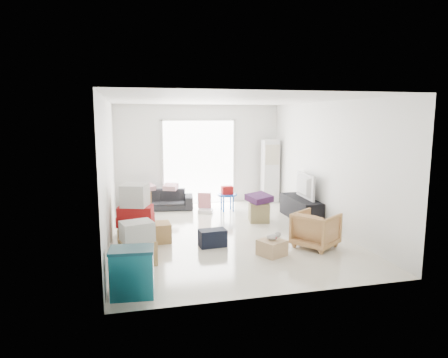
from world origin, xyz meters
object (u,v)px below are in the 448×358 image
object	(u,v)px
armchair	(316,228)
ottoman	(259,212)
storage_bins	(132,272)
wood_crate	(272,248)
ac_tower	(270,171)
sofa	(160,197)
television	(301,195)
tv_console	(301,208)
kids_table	(227,193)

from	to	relation	value
armchair	ottoman	xyz separation A→B (m)	(-0.43, 1.98, -0.14)
storage_bins	ottoman	world-z (taller)	storage_bins
wood_crate	storage_bins	bearing A→B (deg)	-155.83
ac_tower	sofa	bearing A→B (deg)	-177.21
sofa	wood_crate	distance (m)	4.30
sofa	storage_bins	bearing A→B (deg)	-90.92
television	wood_crate	world-z (taller)	television
television	ottoman	size ratio (longest dim) A/B	2.28
wood_crate	sofa	bearing A→B (deg)	111.74
tv_console	wood_crate	distance (m)	2.67
storage_bins	ottoman	xyz separation A→B (m)	(2.87, 3.26, -0.11)
kids_table	storage_bins	bearing A→B (deg)	-118.51
tv_console	sofa	distance (m)	3.61
storage_bins	wood_crate	bearing A→B (deg)	24.17
armchair	sofa	bearing A→B (deg)	-0.82
television	storage_bins	size ratio (longest dim) A/B	1.51
television	wood_crate	bearing A→B (deg)	148.25
storage_bins	television	bearing A→B (deg)	39.82
ottoman	wood_crate	world-z (taller)	ottoman
ac_tower	sofa	xyz separation A→B (m)	(-3.07, -0.15, -0.54)
armchair	kids_table	world-z (taller)	armchair
tv_console	ottoman	xyz separation A→B (m)	(-1.03, 0.01, -0.03)
armchair	ac_tower	bearing A→B (deg)	-42.60
ottoman	kids_table	bearing A→B (deg)	110.33
ottoman	storage_bins	bearing A→B (deg)	-131.37
television	storage_bins	bearing A→B (deg)	133.05
storage_bins	wood_crate	distance (m)	2.60
storage_bins	kids_table	distance (m)	5.09
sofa	ottoman	size ratio (longest dim) A/B	3.87
television	wood_crate	size ratio (longest dim) A/B	2.49
television	sofa	world-z (taller)	sofa
ottoman	television	bearing A→B (deg)	-0.64
tv_console	armchair	bearing A→B (deg)	-106.90
storage_bins	ottoman	bearing A→B (deg)	48.63
tv_console	kids_table	xyz separation A→B (m)	(-1.47, 1.22, 0.20)
tv_console	storage_bins	xyz separation A→B (m)	(-3.90, -3.25, 0.08)
sofa	ac_tower	bearing A→B (deg)	10.62
kids_table	wood_crate	bearing A→B (deg)	-90.98
ac_tower	television	world-z (taller)	ac_tower
armchair	television	bearing A→B (deg)	-51.56
ac_tower	kids_table	bearing A→B (deg)	-152.62
ac_tower	armchair	world-z (taller)	ac_tower
ac_tower	kids_table	distance (m)	1.66
television	kids_table	bearing A→B (deg)	53.65
tv_console	ottoman	size ratio (longest dim) A/B	3.42
tv_console	storage_bins	size ratio (longest dim) A/B	2.26
sofa	armchair	world-z (taller)	armchair
ac_tower	armchair	distance (m)	3.99
television	sofa	xyz separation A→B (m)	(-3.12, 1.80, -0.23)
tv_console	television	xyz separation A→B (m)	(0.00, 0.00, 0.32)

